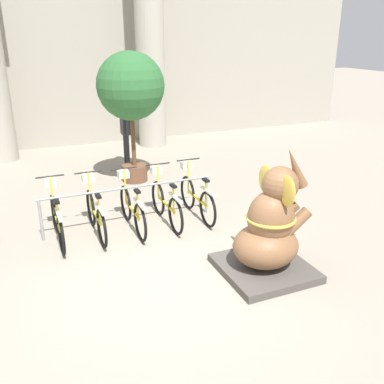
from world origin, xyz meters
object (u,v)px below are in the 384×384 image
(bicycle_2, at_px, (132,208))
(bicycle_4, at_px, (196,197))
(bicycle_1, at_px, (95,213))
(person_pedestrian, at_px, (125,126))
(elephant_statue, at_px, (270,232))
(potted_tree, at_px, (131,90))
(bicycle_0, at_px, (57,219))
(bicycle_3, at_px, (166,203))

(bicycle_2, xyz_separation_m, bicycle_4, (1.30, 0.07, 0.00))
(bicycle_2, relative_size, bicycle_4, 1.00)
(bicycle_1, xyz_separation_m, person_pedestrian, (1.57, 3.76, 0.69))
(elephant_statue, height_order, potted_tree, potted_tree)
(bicycle_0, bearing_deg, elephant_statue, -39.59)
(bicycle_2, distance_m, potted_tree, 3.24)
(bicycle_4, bearing_deg, person_pedestrian, 95.89)
(bicycle_3, bearing_deg, potted_tree, 86.88)
(bicycle_4, relative_size, potted_tree, 0.54)
(bicycle_0, bearing_deg, bicycle_3, -1.19)
(bicycle_0, distance_m, person_pedestrian, 4.40)
(bicycle_0, xyz_separation_m, potted_tree, (2.09, 2.56, 1.76))
(bicycle_1, height_order, potted_tree, potted_tree)
(potted_tree, bearing_deg, bicycle_2, -106.89)
(bicycle_2, relative_size, elephant_statue, 0.85)
(bicycle_2, height_order, person_pedestrian, person_pedestrian)
(bicycle_2, relative_size, person_pedestrian, 0.91)
(bicycle_4, xyz_separation_m, potted_tree, (-0.51, 2.54, 1.76))
(bicycle_2, height_order, bicycle_4, same)
(bicycle_0, xyz_separation_m, bicycle_2, (1.30, -0.05, 0.00))
(bicycle_1, height_order, bicycle_3, same)
(bicycle_2, relative_size, potted_tree, 0.54)
(person_pedestrian, bearing_deg, bicycle_3, -94.04)
(bicycle_1, relative_size, elephant_statue, 0.85)
(bicycle_4, relative_size, elephant_statue, 0.85)
(bicycle_1, bearing_deg, potted_tree, 60.78)
(bicycle_3, bearing_deg, elephant_statue, -70.19)
(bicycle_0, height_order, bicycle_1, same)
(bicycle_0, relative_size, bicycle_1, 1.00)
(bicycle_2, bearing_deg, potted_tree, 73.11)
(person_pedestrian, distance_m, potted_tree, 1.60)
(elephant_statue, bearing_deg, bicycle_2, 123.17)
(bicycle_0, bearing_deg, person_pedestrian, 59.29)
(bicycle_3, height_order, elephant_statue, elephant_statue)
(bicycle_2, bearing_deg, bicycle_0, 177.76)
(bicycle_2, bearing_deg, bicycle_1, 177.44)
(bicycle_2, xyz_separation_m, elephant_statue, (1.46, -2.23, 0.24))
(bicycle_1, distance_m, bicycle_3, 1.30)
(bicycle_1, relative_size, bicycle_4, 1.00)
(bicycle_0, height_order, bicycle_4, same)
(bicycle_0, height_order, bicycle_2, same)
(bicycle_0, xyz_separation_m, bicycle_4, (2.60, 0.02, 0.00))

